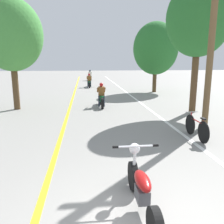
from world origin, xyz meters
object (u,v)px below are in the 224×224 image
Objects in this scene: motorcycle_rider_mid at (89,82)px; bicycle_parked at (197,127)px; utility_pole at (212,35)px; motorcycle_rider_far at (90,76)px; roadside_tree_left at (11,35)px; roadside_tree_right_near at (199,20)px; motorcycle_foreground at (141,188)px; motorcycle_rider_lead at (101,98)px; roadside_tree_right_far at (156,49)px.

motorcycle_rider_mid reaches higher than bicycle_parked.
utility_pole is 23.43m from motorcycle_rider_far.
bicycle_parked is at bearing -38.29° from roadside_tree_left.
motorcycle_foreground is at bearing -120.36° from roadside_tree_right_near.
motorcycle_rider_lead is (-3.73, 4.70, -2.94)m from utility_pole.
roadside_tree_right_far reaches higher than motorcycle_rider_lead.
bicycle_parked is at bearing -126.69° from utility_pole.
motorcycle_rider_mid is 1.22× the size of bicycle_parked.
motorcycle_rider_mid is at bearing -92.00° from motorcycle_rider_far.
roadside_tree_right_near reaches higher than roadside_tree_left.
motorcycle_rider_far is at bearing 99.72° from utility_pole.
roadside_tree_right_near reaches higher than motorcycle_rider_mid.
roadside_tree_right_far is 2.75× the size of motorcycle_rider_mid.
utility_pole is 3.20× the size of motorcycle_foreground.
roadside_tree_left is at bearing 169.03° from roadside_tree_right_near.
motorcycle_rider_far is at bearing 76.76° from roadside_tree_left.
bicycle_parked is (2.93, -24.24, -0.15)m from motorcycle_rider_far.
utility_pole is 1.19× the size of roadside_tree_left.
utility_pole is 10.69m from roadside_tree_right_far.
motorcycle_rider_mid is at bearing 112.10° from roadside_tree_right_near.
utility_pole reaches higher than motorcycle_foreground.
roadside_tree_left is 5.62m from motorcycle_rider_lead.
motorcycle_rider_lead is 1.22× the size of bicycle_parked.
bicycle_parked is at bearing -78.75° from motorcycle_rider_mid.
roadside_tree_right_near reaches higher than motorcycle_rider_lead.
utility_pole is 2.94m from roadside_tree_right_near.
motorcycle_rider_lead is (-4.46, 2.03, -3.92)m from roadside_tree_right_near.
utility_pole is at bearing -28.10° from roadside_tree_left.
motorcycle_rider_far is at bearing 90.40° from motorcycle_foreground.
motorcycle_rider_lead is (4.54, 0.29, -3.30)m from roadside_tree_left.
roadside_tree_left is at bearing 115.92° from motorcycle_foreground.
motorcycle_rider_far is (-5.02, 12.28, -2.97)m from roadside_tree_right_far.
motorcycle_rider_mid is at bearing 91.38° from motorcycle_foreground.
motorcycle_rider_mid is 8.09m from motorcycle_rider_far.
motorcycle_rider_far is at bearing 112.25° from roadside_tree_right_far.
motorcycle_rider_lead is at bearing -89.39° from motorcycle_rider_far.
roadside_tree_right_near is at bearing -92.68° from roadside_tree_right_far.
motorcycle_foreground is at bearing -89.60° from motorcycle_rider_far.
roadside_tree_right_near is 3.73× the size of bicycle_parked.
roadside_tree_right_near is at bearing 59.64° from motorcycle_foreground.
motorcycle_rider_far reaches higher than motorcycle_rider_mid.
utility_pole reaches higher than motorcycle_rider_mid.
motorcycle_rider_mid reaches higher than motorcycle_foreground.
motorcycle_rider_lead reaches higher than bicycle_parked.
roadside_tree_left is 2.78× the size of motorcycle_rider_lead.
roadside_tree_left reaches higher than motorcycle_foreground.
motorcycle_rider_lead reaches higher than motorcycle_foreground.
utility_pole reaches higher than roadside_tree_right_near.
utility_pole is at bearing -105.21° from roadside_tree_right_near.
roadside_tree_left is 10.94m from motorcycle_foreground.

